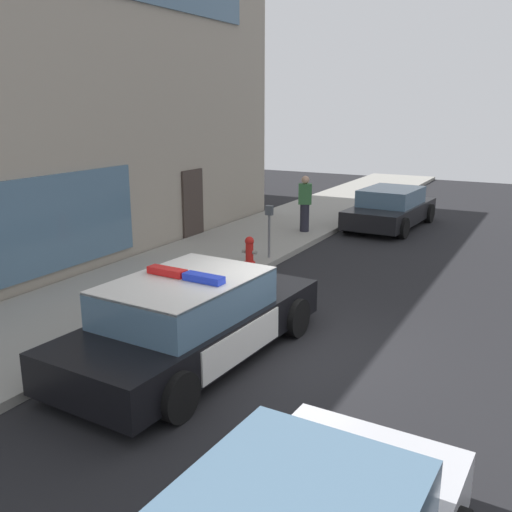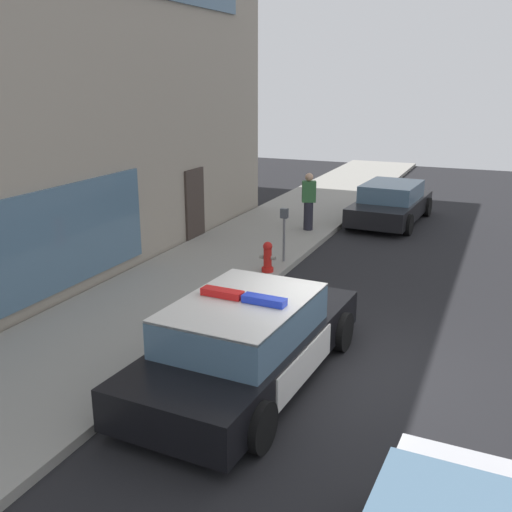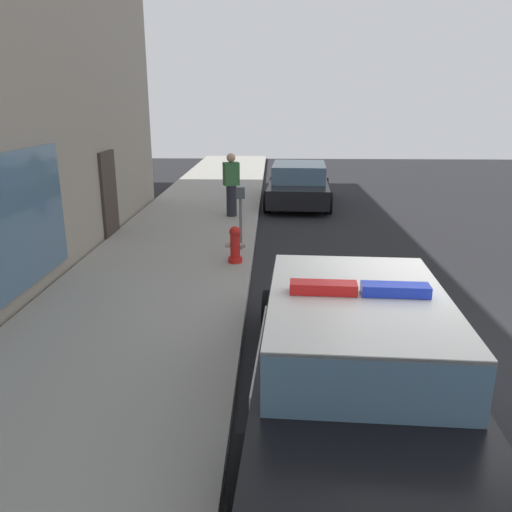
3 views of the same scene
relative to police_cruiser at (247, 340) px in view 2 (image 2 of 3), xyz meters
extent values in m
plane|color=black|center=(1.04, -1.16, -0.68)|extent=(48.00, 48.00, 0.00)
cube|color=gray|center=(1.04, 2.97, -0.61)|extent=(48.00, 3.42, 0.15)
cube|color=#382D28|center=(6.92, 4.71, 0.37)|extent=(1.00, 0.08, 2.10)
cube|color=black|center=(0.06, 0.00, -0.18)|extent=(5.04, 2.20, 0.60)
cube|color=silver|center=(1.64, -0.09, -0.02)|extent=(1.78, 1.99, 0.05)
cube|color=silver|center=(-1.67, 0.09, -0.02)|extent=(1.48, 1.97, 0.05)
cube|color=silver|center=(0.01, 0.98, -0.18)|extent=(2.08, 0.14, 0.51)
cube|color=silver|center=(-0.09, -0.98, -0.18)|extent=(2.08, 0.14, 0.51)
cube|color=yellow|center=(0.01, 1.00, -0.18)|extent=(0.22, 0.02, 0.26)
cube|color=slate|center=(-0.14, 0.01, 0.39)|extent=(2.66, 1.88, 0.60)
cube|color=silver|center=(-0.14, 0.01, 0.68)|extent=(2.66, 1.88, 0.04)
cube|color=red|center=(-0.12, 0.36, 0.76)|extent=(0.23, 0.67, 0.11)
cube|color=blue|center=(-0.16, -0.34, 0.76)|extent=(0.23, 0.67, 0.11)
cylinder|color=black|center=(1.74, 0.88, -0.34)|extent=(0.69, 0.26, 0.68)
cylinder|color=black|center=(1.64, -1.06, -0.34)|extent=(0.69, 0.26, 0.68)
cylinder|color=black|center=(-1.52, 1.05, -0.34)|extent=(0.69, 0.26, 0.68)
cylinder|color=black|center=(-1.62, -0.89, -0.34)|extent=(0.69, 0.26, 0.68)
cylinder|color=red|center=(4.75, 1.59, -0.48)|extent=(0.28, 0.28, 0.10)
cylinder|color=red|center=(4.75, 1.59, -0.21)|extent=(0.19, 0.19, 0.45)
sphere|color=red|center=(4.75, 1.59, 0.09)|extent=(0.22, 0.22, 0.22)
cylinder|color=gray|center=(4.75, 1.59, 0.16)|extent=(0.06, 0.06, 0.05)
cylinder|color=gray|center=(4.75, 1.45, -0.18)|extent=(0.09, 0.10, 0.09)
cylinder|color=gray|center=(4.75, 1.74, -0.18)|extent=(0.09, 0.10, 0.09)
cylinder|color=gray|center=(4.90, 1.59, -0.22)|extent=(0.10, 0.12, 0.12)
cube|color=black|center=(11.57, 0.03, -0.20)|extent=(4.45, 2.07, 0.56)
cube|color=slate|center=(11.57, 0.03, 0.33)|extent=(2.36, 1.77, 0.56)
cylinder|color=black|center=(13.06, 0.85, -0.36)|extent=(0.65, 0.24, 0.64)
cylinder|color=black|center=(12.95, -0.96, -0.36)|extent=(0.65, 0.24, 0.64)
cylinder|color=black|center=(10.19, 1.02, -0.36)|extent=(0.65, 0.24, 0.64)
cylinder|color=black|center=(10.08, -0.79, -0.36)|extent=(0.65, 0.24, 0.64)
cylinder|color=black|center=(-2.49, -2.62, -0.36)|extent=(0.65, 0.23, 0.64)
cylinder|color=#23232D|center=(8.98, 1.99, -0.11)|extent=(0.28, 0.28, 0.85)
cube|color=#336638|center=(8.98, 1.99, 0.63)|extent=(0.40, 0.47, 0.62)
sphere|color=tan|center=(8.98, 1.99, 1.06)|extent=(0.24, 0.24, 0.24)
cylinder|color=slate|center=(5.68, 1.54, 0.02)|extent=(0.06, 0.06, 1.10)
cube|color=#474C51|center=(5.68, 1.54, 0.69)|extent=(0.12, 0.18, 0.24)
camera|label=1|loc=(-6.95, -4.88, 3.26)|focal=40.18mm
camera|label=2|loc=(-7.67, -3.42, 3.87)|focal=41.87mm
camera|label=3|loc=(-4.89, 0.86, 2.52)|focal=35.99mm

